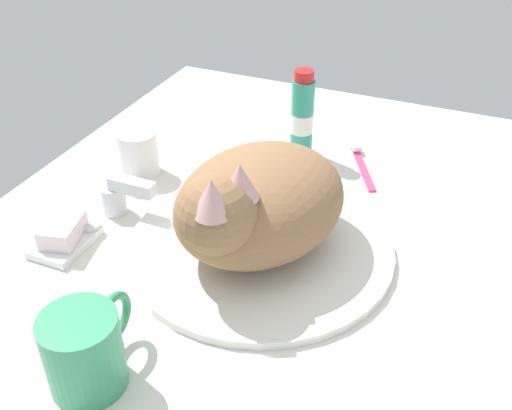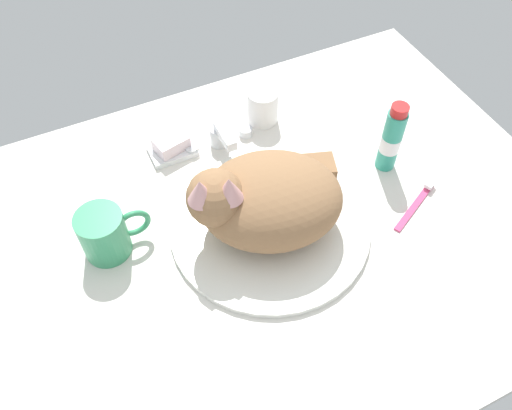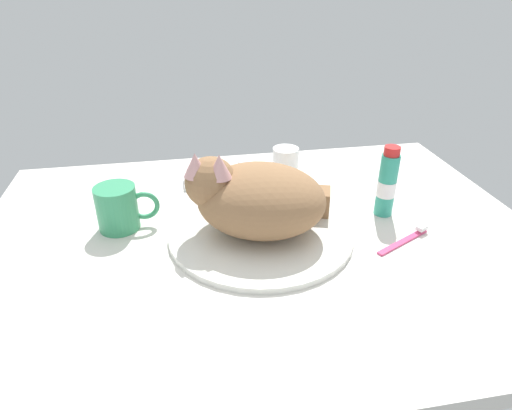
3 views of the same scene
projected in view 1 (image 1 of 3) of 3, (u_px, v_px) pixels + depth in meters
The scene contains 10 objects.
ground_plane at pixel (260, 259), 81.60cm from camera, with size 110.00×82.50×3.00cm, color silver.
sink_basin at pixel (260, 247), 80.43cm from camera, with size 35.64×35.64×1.17cm, color silver.
faucet at pixel (118, 198), 86.44cm from camera, with size 14.54×8.82×6.37cm.
cat at pixel (253, 203), 75.54cm from camera, with size 31.13×26.39×16.57cm.
coffee_mug at pixel (85, 350), 60.26cm from camera, with size 12.25×8.02×9.02cm.
rinse_cup at pixel (138, 153), 95.32cm from camera, with size 6.34×6.34×7.36cm.
soap_dish at pixel (65, 242), 81.27cm from camera, with size 9.00×6.40×1.20cm, color white.
soap_bar at pixel (62, 230), 80.14cm from camera, with size 6.41×4.49×2.79cm, color silver.
toothpaste_bottle at pixel (302, 117), 98.53cm from camera, with size 3.84×3.84×15.08cm.
toothbrush at pixel (362, 164), 98.67cm from camera, with size 12.83×7.39×1.60cm.
Camera 1 is at (-58.41, -24.23, 50.60)cm, focal length 42.05 mm.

